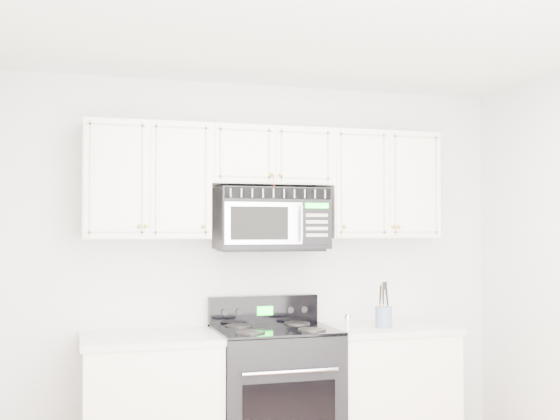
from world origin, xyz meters
name	(u,v)px	position (x,y,z in m)	size (l,w,h in m)	color
room	(359,290)	(0.00, 0.00, 1.30)	(3.51, 3.51, 2.61)	brown
base_cabinet_left	(151,415)	(-0.80, 1.44, 0.43)	(0.86, 0.65, 0.92)	white
base_cabinet_right	(386,398)	(0.80, 1.44, 0.43)	(0.86, 0.65, 0.92)	white
range	(274,397)	(0.00, 1.43, 0.48)	(0.77, 0.70, 1.12)	black
upper_cabinets	(268,178)	(0.00, 1.58, 1.93)	(2.44, 0.37, 0.75)	white
microwave	(271,218)	(0.01, 1.56, 1.66)	(0.74, 0.42, 0.41)	black
utensil_crock	(384,316)	(0.74, 1.34, 1.00)	(0.11, 0.11, 0.30)	slate
shaker_salt	(348,323)	(0.46, 1.30, 0.97)	(0.04, 0.04, 0.09)	silver
shaker_pepper	(348,321)	(0.49, 1.37, 0.97)	(0.04, 0.04, 0.10)	silver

